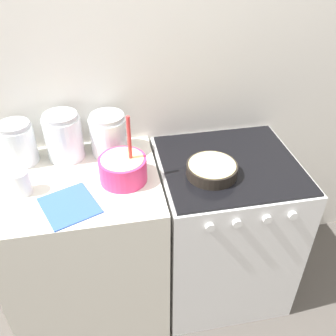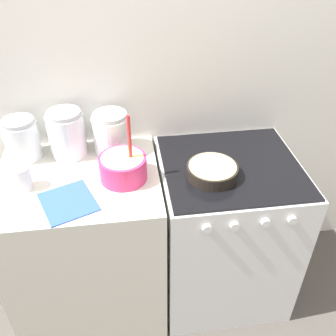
% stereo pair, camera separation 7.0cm
% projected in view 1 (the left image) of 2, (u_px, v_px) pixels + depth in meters
% --- Properties ---
extents(wall_back, '(4.48, 0.05, 2.40)m').
position_uv_depth(wall_back, '(145.00, 77.00, 1.80)').
color(wall_back, white).
rests_on(wall_back, ground_plane).
extents(countertop_cabinet, '(0.74, 0.62, 0.88)m').
position_uv_depth(countertop_cabinet, '(88.00, 247.00, 1.93)').
color(countertop_cabinet, silver).
rests_on(countertop_cabinet, ground_plane).
extents(stove, '(0.67, 0.64, 0.88)m').
position_uv_depth(stove, '(222.00, 228.00, 2.04)').
color(stove, silver).
rests_on(stove, ground_plane).
extents(mixing_bowl, '(0.21, 0.21, 0.31)m').
position_uv_depth(mixing_bowl, '(123.00, 168.00, 1.64)').
color(mixing_bowl, '#E0336B').
rests_on(mixing_bowl, countertop_cabinet).
extents(baking_pan, '(0.23, 0.23, 0.06)m').
position_uv_depth(baking_pan, '(212.00, 169.00, 1.69)').
color(baking_pan, black).
rests_on(baking_pan, stove).
extents(storage_jar_left, '(0.16, 0.16, 0.20)m').
position_uv_depth(storage_jar_left, '(19.00, 146.00, 1.74)').
color(storage_jar_left, silver).
rests_on(storage_jar_left, countertop_cabinet).
extents(storage_jar_middle, '(0.18, 0.18, 0.23)m').
position_uv_depth(storage_jar_middle, '(64.00, 139.00, 1.77)').
color(storage_jar_middle, silver).
rests_on(storage_jar_middle, countertop_cabinet).
extents(storage_jar_right, '(0.18, 0.18, 0.21)m').
position_uv_depth(storage_jar_right, '(109.00, 137.00, 1.80)').
color(storage_jar_right, silver).
rests_on(storage_jar_right, countertop_cabinet).
extents(tin_can, '(0.08, 0.08, 0.11)m').
position_uv_depth(tin_can, '(21.00, 183.00, 1.57)').
color(tin_can, silver).
rests_on(tin_can, countertop_cabinet).
extents(recipe_page, '(0.27, 0.29, 0.01)m').
position_uv_depth(recipe_page, '(69.00, 205.00, 1.53)').
color(recipe_page, '#3359B2').
rests_on(recipe_page, countertop_cabinet).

